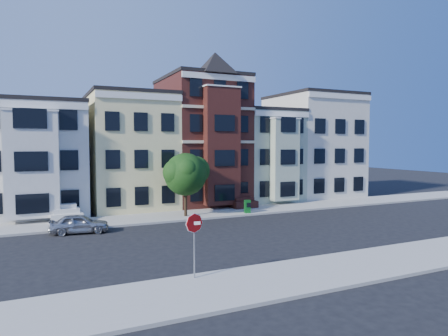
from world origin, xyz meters
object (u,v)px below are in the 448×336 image
newspaper_box (247,207)px  stop_sign (194,241)px  parked_car (79,224)px  fire_hydrant (74,222)px  street_tree (185,177)px

newspaper_box → stop_sign: 16.23m
parked_car → newspaper_box: parked_car is taller
parked_car → fire_hydrant: parked_car is taller
parked_car → street_tree: bearing=-66.7°
parked_car → fire_hydrant: (-0.17, 1.81, -0.17)m
street_tree → newspaper_box: bearing=-9.1°
newspaper_box → street_tree: bearing=-174.2°
parked_car → stop_sign: bearing=-154.6°
newspaper_box → stop_sign: size_ratio=0.34×
street_tree → fire_hydrant: bearing=-177.6°
stop_sign → newspaper_box: bearing=62.7°
fire_hydrant → newspaper_box: bearing=-2.0°
fire_hydrant → stop_sign: size_ratio=0.20×
newspaper_box → stop_sign: (-9.58, -13.06, 1.03)m
street_tree → newspaper_box: street_tree is taller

